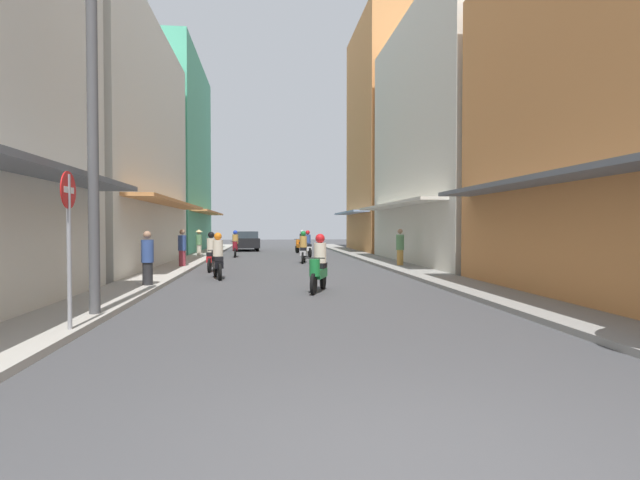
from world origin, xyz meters
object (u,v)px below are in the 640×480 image
(motorbike_green, at_px, (319,266))
(pedestrian_foreground, at_px, (148,260))
(motorbike_red, at_px, (212,254))
(pedestrian_far, at_px, (182,249))
(utility_pole, at_px, (93,117))
(motorbike_maroon, at_px, (235,245))
(motorbike_silver, at_px, (304,249))
(motorbike_black, at_px, (217,258))
(parked_car, at_px, (247,241))
(motorbike_white, at_px, (307,245))
(pedestrian_midway, at_px, (400,248))
(pedestrian_crossing, at_px, (199,241))
(motorbike_orange, at_px, (301,243))
(street_sign_no_entry, at_px, (69,230))

(motorbike_green, xyz_separation_m, pedestrian_foreground, (-4.76, 1.07, 0.12))
(motorbike_red, distance_m, pedestrian_far, 1.99)
(pedestrian_far, distance_m, utility_pole, 12.13)
(motorbike_maroon, relative_size, motorbike_silver, 1.01)
(motorbike_black, xyz_separation_m, motorbike_red, (-0.48, 2.89, 0.00))
(motorbike_green, bearing_deg, parked_car, 96.72)
(motorbike_red, bearing_deg, motorbike_silver, 47.09)
(motorbike_maroon, bearing_deg, pedestrian_far, -101.98)
(motorbike_silver, bearing_deg, parked_car, 103.80)
(pedestrian_foreground, bearing_deg, motorbike_maroon, 84.20)
(motorbike_maroon, bearing_deg, motorbike_red, -92.02)
(motorbike_silver, bearing_deg, pedestrian_foreground, -117.65)
(motorbike_black, xyz_separation_m, motorbike_white, (4.06, 12.15, 0.00))
(motorbike_maroon, height_order, motorbike_red, same)
(pedestrian_midway, xyz_separation_m, utility_pole, (-8.99, -11.17, 2.98))
(motorbike_silver, distance_m, utility_pole, 15.77)
(pedestrian_crossing, bearing_deg, parked_car, 71.40)
(utility_pole, bearing_deg, motorbike_orange, 76.56)
(motorbike_black, distance_m, utility_pole, 8.23)
(motorbike_silver, relative_size, pedestrian_far, 1.08)
(motorbike_orange, height_order, pedestrian_far, pedestrian_far)
(pedestrian_foreground, bearing_deg, street_sign_no_entry, -88.11)
(pedestrian_midway, height_order, utility_pole, utility_pole)
(motorbike_orange, bearing_deg, motorbike_silver, -93.26)
(motorbike_orange, bearing_deg, pedestrian_midway, -74.26)
(motorbike_orange, xyz_separation_m, pedestrian_far, (-5.86, -11.56, 0.13))
(motorbike_maroon, bearing_deg, parked_car, 87.48)
(motorbike_white, xyz_separation_m, pedestrian_midway, (3.35, -8.42, 0.14))
(pedestrian_foreground, bearing_deg, motorbike_white, 68.87)
(motorbike_white, height_order, motorbike_green, same)
(motorbike_orange, xyz_separation_m, pedestrian_midway, (3.42, -12.13, 0.14))
(motorbike_white, height_order, pedestrian_crossing, pedestrian_crossing)
(motorbike_maroon, distance_m, motorbike_green, 16.56)
(motorbike_green, bearing_deg, motorbike_orange, 87.35)
(motorbike_maroon, distance_m, pedestrian_far, 8.31)
(utility_pole, xyz_separation_m, street_sign_no_entry, (0.10, -1.48, -2.11))
(street_sign_no_entry, bearing_deg, motorbike_white, 75.26)
(motorbike_black, distance_m, motorbike_maroon, 12.44)
(motorbike_white, bearing_deg, pedestrian_crossing, 172.10)
(motorbike_maroon, relative_size, motorbike_red, 1.00)
(utility_pole, bearing_deg, motorbike_maroon, 85.87)
(motorbike_white, distance_m, motorbike_silver, 5.02)
(motorbike_red, bearing_deg, motorbike_black, -80.49)
(motorbike_orange, bearing_deg, utility_pole, -103.44)
(pedestrian_midway, bearing_deg, motorbike_green, -119.91)
(motorbike_orange, relative_size, pedestrian_crossing, 1.06)
(motorbike_maroon, distance_m, street_sign_no_entry, 21.43)
(utility_pole, bearing_deg, pedestrian_crossing, 92.04)
(street_sign_no_entry, bearing_deg, pedestrian_crossing, 92.16)
(pedestrian_midway, bearing_deg, utility_pole, -128.82)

